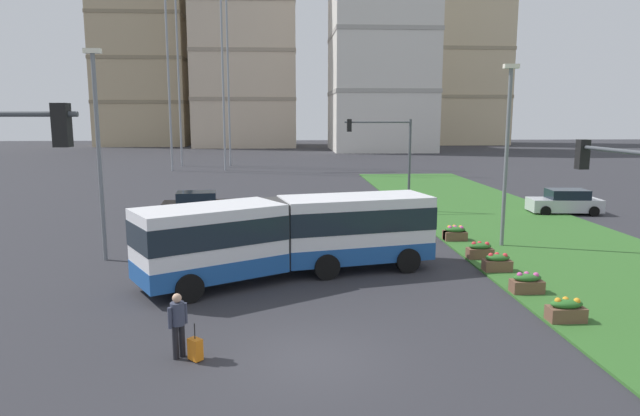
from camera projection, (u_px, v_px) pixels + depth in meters
The scene contains 22 objects.
ground_plane at pixel (311, 359), 14.40m from camera, with size 260.00×260.00×0.00m, color #2D2D33.
grass_median at pixel (572, 255), 24.98m from camera, with size 10.00×70.00×0.08m, color #336628.
articulated_bus at pixel (291, 235), 21.57m from camera, with size 11.77×6.55×3.00m.
car_silver_hatch at pixel (565, 202), 35.57m from camera, with size 4.54×2.34×1.58m.
car_black_sedan at pixel (199, 205), 34.45m from camera, with size 4.56×2.38×1.58m.
pedestrian_crossing at pixel (178, 321), 14.29m from camera, with size 0.43×0.45×1.74m.
rolling_suitcase at pixel (195, 349), 14.24m from camera, with size 0.43×0.42×0.97m.
flower_planter_0 at pixel (566, 310), 16.77m from camera, with size 1.10×0.56×0.74m.
flower_planter_1 at pixel (527, 283), 19.49m from camera, with size 1.10×0.56×0.74m.
flower_planter_2 at pixel (497, 262), 22.22m from camera, with size 1.10×0.56×0.74m.
flower_planter_3 at pixel (480, 250), 24.20m from camera, with size 1.10×0.56×0.74m.
flower_planter_4 at pixel (455, 233), 27.68m from camera, with size 1.10×0.56×0.74m.
flower_planter_5 at pixel (454, 233), 27.84m from camera, with size 1.10×0.56×0.74m.
traffic_light_far_right at pixel (388, 148), 35.74m from camera, with size 4.33×0.28×6.02m.
traffic_light_near_right at pixel (636, 218), 12.75m from camera, with size 0.28×4.41×5.59m.
streetlight_left at pixel (99, 147), 23.43m from camera, with size 0.70×0.28×8.95m.
streetlight_median at pixel (507, 148), 25.91m from camera, with size 0.70×0.28×8.56m.
apartment_tower_west at pixel (142, 20), 114.99m from camera, with size 18.47×16.25×51.64m.
apartment_tower_westcentre at pixel (245, 33), 111.51m from camera, with size 20.20×18.36×45.19m.
apartment_tower_centre at pixel (381, 37), 98.22m from camera, with size 17.56×18.75×39.84m.
apartment_tower_eastcentre at pixel (461, 53), 121.67m from camera, with size 18.54×15.65×39.45m.
transmission_pylon at pixel (198, 16), 63.68m from camera, with size 9.00×6.24×32.19m.
Camera 1 is at (-0.62, -13.55, 6.22)m, focal length 31.18 mm.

